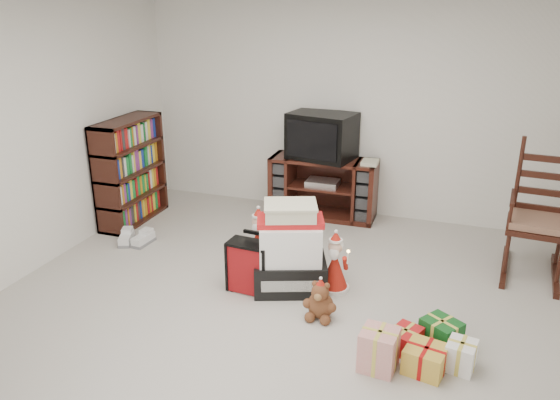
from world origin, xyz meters
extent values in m
cube|color=#B4ADA5|center=(0.00, 0.00, -0.01)|extent=(5.00, 5.00, 0.01)
cube|color=white|center=(0.00, 2.50, 1.25)|extent=(5.00, 0.01, 2.50)
cube|color=white|center=(0.00, -2.50, 1.25)|extent=(5.00, 0.01, 2.50)
cube|color=white|center=(-2.50, 0.00, 1.25)|extent=(0.01, 5.00, 2.50)
cube|color=#471814|center=(-0.23, 2.25, 0.36)|extent=(1.26, 0.47, 0.72)
cube|color=silver|center=(-0.23, 2.22, 0.43)|extent=(0.38, 0.28, 0.07)
cube|color=black|center=(-2.30, 1.38, 0.61)|extent=(0.33, 0.99, 1.22)
cube|color=black|center=(2.04, 1.44, 0.48)|extent=(0.57, 0.55, 0.05)
cube|color=#9C7055|center=(2.04, 1.44, 0.54)|extent=(0.53, 0.51, 0.06)
cube|color=black|center=(2.04, 1.68, 0.92)|extent=(0.45, 0.10, 0.82)
cube|color=black|center=(2.04, 1.44, 0.03)|extent=(0.60, 0.92, 0.06)
cube|color=black|center=(-0.05, 0.43, 0.14)|extent=(0.76, 0.66, 0.29)
cube|color=white|center=(-0.05, 0.43, 0.46)|extent=(0.65, 0.57, 0.35)
cube|color=red|center=(-0.05, 0.43, 0.67)|extent=(0.65, 0.49, 0.05)
cube|color=beige|center=(-0.05, 0.43, 0.75)|extent=(0.52, 0.46, 0.11)
cube|color=maroon|center=(-0.37, 0.27, 0.24)|extent=(0.38, 0.22, 0.48)
cube|color=black|center=(-0.37, 0.35, 0.54)|extent=(0.19, 0.04, 0.03)
ellipsoid|color=brown|center=(0.34, 0.05, 0.11)|extent=(0.22, 0.19, 0.23)
sphere|color=brown|center=(0.34, 0.02, 0.25)|extent=(0.15, 0.15, 0.15)
cone|color=#AE1E12|center=(0.34, 0.54, 0.19)|extent=(0.27, 0.27, 0.38)
sphere|color=#D7AC97|center=(0.34, 0.54, 0.43)|extent=(0.13, 0.13, 0.13)
cone|color=#AE1E12|center=(0.34, 0.54, 0.53)|extent=(0.11, 0.11, 0.09)
cylinder|color=silver|center=(0.48, 0.43, 0.39)|extent=(0.02, 0.02, 0.11)
cone|color=#AE1E12|center=(-0.50, 0.82, 0.19)|extent=(0.27, 0.27, 0.39)
sphere|color=#D7AC97|center=(-0.50, 0.82, 0.44)|extent=(0.13, 0.13, 0.13)
cone|color=#AE1E12|center=(-0.50, 0.82, 0.54)|extent=(0.12, 0.12, 0.10)
cylinder|color=silver|center=(-0.36, 0.72, 0.40)|extent=(0.02, 0.02, 0.12)
cube|color=white|center=(-2.02, 0.80, 0.05)|extent=(0.22, 0.32, 0.11)
cube|color=white|center=(-1.83, 0.80, 0.05)|extent=(0.15, 0.30, 0.11)
cube|color=red|center=(1.06, -0.24, 0.12)|extent=(0.24, 0.24, 0.24)
cube|color=#175D21|center=(1.24, -0.01, 0.12)|extent=(0.24, 0.24, 0.24)
cube|color=gold|center=(1.29, -0.37, 0.12)|extent=(0.24, 0.24, 0.24)
cube|color=white|center=(1.01, -0.56, 0.12)|extent=(0.24, 0.24, 0.24)
cube|color=white|center=(1.47, -0.19, 0.12)|extent=(0.24, 0.24, 0.24)
cube|color=black|center=(-0.26, 2.27, 0.98)|extent=(0.82, 0.65, 0.54)
cube|color=black|center=(-0.26, 2.01, 0.98)|extent=(0.61, 0.14, 0.43)
camera|label=1|loc=(1.30, -3.75, 2.48)|focal=35.00mm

